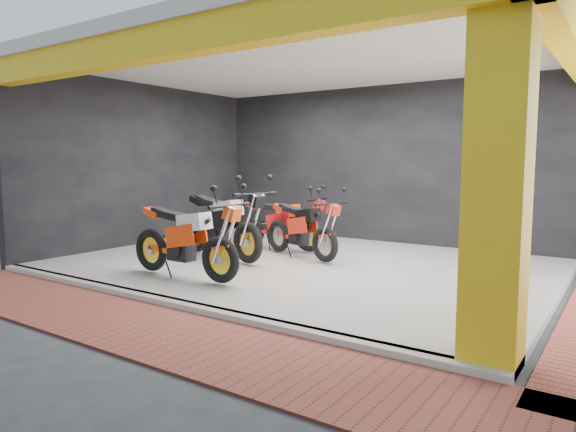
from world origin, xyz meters
TOP-DOWN VIEW (x-y plane):
  - ground at (0.00, 0.00)m, footprint 80.00×80.00m
  - showroom_floor at (0.00, 2.00)m, footprint 8.00×6.00m
  - showroom_ceiling at (0.00, 2.00)m, footprint 8.40×6.40m
  - back_wall at (0.00, 5.10)m, footprint 8.20×0.20m
  - left_wall at (-4.10, 2.00)m, footprint 0.20×6.20m
  - corner_column at (3.75, -0.75)m, footprint 0.50×0.50m
  - header_beam_front at (0.00, -1.00)m, footprint 8.40×0.30m
  - header_beam_right at (4.00, 2.00)m, footprint 0.30×6.40m
  - floor_kerb at (0.00, -1.02)m, footprint 8.00×0.20m
  - paver_front at (0.00, -1.80)m, footprint 9.00×1.40m
  - moto_hero at (-0.10, -0.07)m, footprint 2.26×0.85m
  - moto_row_a at (-0.67, 1.27)m, footprint 2.54×1.39m
  - moto_row_b at (0.36, 2.11)m, footprint 2.20×1.37m
  - moto_row_c at (-0.41, 2.83)m, footprint 2.11×0.95m

SIDE VIEW (x-z plane):
  - ground at x=0.00m, z-range 0.00..0.00m
  - paver_front at x=0.00m, z-range 0.00..0.03m
  - showroom_floor at x=0.00m, z-range 0.00..0.10m
  - floor_kerb at x=0.00m, z-range 0.00..0.10m
  - moto_row_c at x=-0.41m, z-range 0.10..1.35m
  - moto_row_b at x=0.36m, z-range 0.10..1.36m
  - moto_hero at x=-0.10m, z-range 0.10..1.48m
  - moto_row_a at x=-0.67m, z-range 0.10..1.57m
  - back_wall at x=0.00m, z-range 0.00..3.50m
  - left_wall at x=-4.10m, z-range 0.00..3.50m
  - corner_column at x=3.75m, z-range 0.00..3.50m
  - header_beam_front at x=0.00m, z-range 3.10..3.50m
  - header_beam_right at x=4.00m, z-range 3.10..3.50m
  - showroom_ceiling at x=0.00m, z-range 3.50..3.70m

